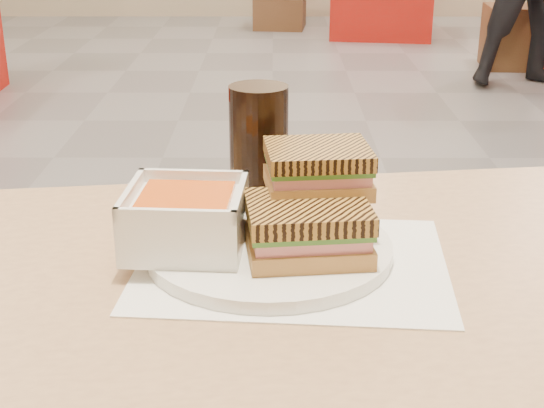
{
  "coord_description": "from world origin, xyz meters",
  "views": [
    {
      "loc": [
        0.01,
        -2.79,
        1.13
      ],
      "look_at": [
        0.01,
        -2.0,
        0.82
      ],
      "focal_mm": 51.77,
      "sensor_mm": 36.0,
      "label": 1
    }
  ],
  "objects_px": {
    "bg_chair_2r": "(399,4)",
    "panini_lower": "(308,228)",
    "cola_glass": "(259,148)",
    "soup_bowl": "(186,221)",
    "bg_chair_2l": "(280,0)",
    "bg_chair_1l": "(512,37)",
    "plate": "(269,249)",
    "main_table": "(337,383)"
  },
  "relations": [
    {
      "from": "plate",
      "to": "bg_chair_2l",
      "type": "distance_m",
      "value": 6.31
    },
    {
      "from": "cola_glass",
      "to": "bg_chair_2r",
      "type": "height_order",
      "value": "cola_glass"
    },
    {
      "from": "main_table",
      "to": "panini_lower",
      "type": "xyz_separation_m",
      "value": [
        -0.03,
        0.06,
        0.16
      ]
    },
    {
      "from": "soup_bowl",
      "to": "cola_glass",
      "type": "relative_size",
      "value": 0.84
    },
    {
      "from": "cola_glass",
      "to": "bg_chair_1l",
      "type": "relative_size",
      "value": 0.38
    },
    {
      "from": "panini_lower",
      "to": "bg_chair_2r",
      "type": "relative_size",
      "value": 0.3
    },
    {
      "from": "plate",
      "to": "bg_chair_2l",
      "type": "bearing_deg",
      "value": 89.5
    },
    {
      "from": "main_table",
      "to": "soup_bowl",
      "type": "distance_m",
      "value": 0.24
    },
    {
      "from": "main_table",
      "to": "bg_chair_2l",
      "type": "bearing_deg",
      "value": 90.17
    },
    {
      "from": "panini_lower",
      "to": "cola_glass",
      "type": "xyz_separation_m",
      "value": [
        -0.06,
        0.18,
        0.03
      ]
    },
    {
      "from": "panini_lower",
      "to": "cola_glass",
      "type": "bearing_deg",
      "value": 107.47
    },
    {
      "from": "soup_bowl",
      "to": "bg_chair_2l",
      "type": "xyz_separation_m",
      "value": [
        0.15,
        6.3,
        -0.55
      ]
    },
    {
      "from": "main_table",
      "to": "panini_lower",
      "type": "bearing_deg",
      "value": 120.22
    },
    {
      "from": "plate",
      "to": "bg_chair_1l",
      "type": "bearing_deg",
      "value": 70.47
    },
    {
      "from": "bg_chair_2r",
      "to": "panini_lower",
      "type": "bearing_deg",
      "value": -99.64
    },
    {
      "from": "soup_bowl",
      "to": "panini_lower",
      "type": "height_order",
      "value": "soup_bowl"
    },
    {
      "from": "main_table",
      "to": "cola_glass",
      "type": "height_order",
      "value": "cola_glass"
    },
    {
      "from": "bg_chair_1l",
      "to": "bg_chair_2l",
      "type": "relative_size",
      "value": 0.86
    },
    {
      "from": "soup_bowl",
      "to": "panini_lower",
      "type": "distance_m",
      "value": 0.14
    },
    {
      "from": "soup_bowl",
      "to": "bg_chair_2r",
      "type": "height_order",
      "value": "soup_bowl"
    },
    {
      "from": "plate",
      "to": "bg_chair_1l",
      "type": "xyz_separation_m",
      "value": [
        1.64,
        4.61,
        -0.55
      ]
    },
    {
      "from": "panini_lower",
      "to": "plate",
      "type": "bearing_deg",
      "value": 147.82
    },
    {
      "from": "panini_lower",
      "to": "bg_chair_2r",
      "type": "height_order",
      "value": "panini_lower"
    },
    {
      "from": "main_table",
      "to": "bg_chair_1l",
      "type": "bearing_deg",
      "value": 71.6
    },
    {
      "from": "bg_chair_1l",
      "to": "bg_chair_2l",
      "type": "distance_m",
      "value": 2.31
    },
    {
      "from": "plate",
      "to": "main_table",
      "type": "bearing_deg",
      "value": -47.83
    },
    {
      "from": "main_table",
      "to": "plate",
      "type": "distance_m",
      "value": 0.17
    },
    {
      "from": "cola_glass",
      "to": "bg_chair_2r",
      "type": "distance_m",
      "value": 6.07
    },
    {
      "from": "soup_bowl",
      "to": "bg_chair_2r",
      "type": "xyz_separation_m",
      "value": [
        1.17,
        6.09,
        -0.56
      ]
    },
    {
      "from": "main_table",
      "to": "soup_bowl",
      "type": "bearing_deg",
      "value": 155.9
    },
    {
      "from": "main_table",
      "to": "bg_chair_2r",
      "type": "relative_size",
      "value": 2.74
    },
    {
      "from": "soup_bowl",
      "to": "cola_glass",
      "type": "xyz_separation_m",
      "value": [
        0.08,
        0.16,
        0.03
      ]
    },
    {
      "from": "bg_chair_2l",
      "to": "bg_chair_2r",
      "type": "height_order",
      "value": "bg_chair_2l"
    },
    {
      "from": "bg_chair_1l",
      "to": "panini_lower",
      "type": "bearing_deg",
      "value": -108.97
    },
    {
      "from": "plate",
      "to": "panini_lower",
      "type": "height_order",
      "value": "panini_lower"
    },
    {
      "from": "soup_bowl",
      "to": "bg_chair_1l",
      "type": "distance_m",
      "value": 4.97
    },
    {
      "from": "soup_bowl",
      "to": "panini_lower",
      "type": "bearing_deg",
      "value": -7.89
    },
    {
      "from": "panini_lower",
      "to": "cola_glass",
      "type": "relative_size",
      "value": 0.88
    },
    {
      "from": "soup_bowl",
      "to": "bg_chair_2l",
      "type": "relative_size",
      "value": 0.28
    },
    {
      "from": "bg_chair_2l",
      "to": "bg_chair_1l",
      "type": "bearing_deg",
      "value": -46.67
    },
    {
      "from": "bg_chair_2r",
      "to": "cola_glass",
      "type": "bearing_deg",
      "value": -100.45
    },
    {
      "from": "bg_chair_1l",
      "to": "bg_chair_2r",
      "type": "height_order",
      "value": "bg_chair_2r"
    }
  ]
}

